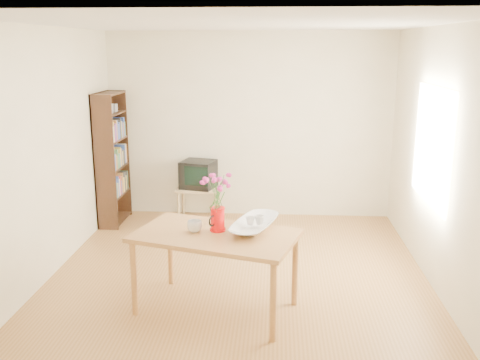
# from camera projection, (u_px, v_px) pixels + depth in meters

# --- Properties ---
(room) EXTENTS (4.50, 4.50, 4.50)m
(room) POSITION_uv_depth(u_px,v_px,m) (241.00, 158.00, 5.36)
(room) COLOR brown
(room) RESTS_ON ground
(table) EXTENTS (1.61, 1.20, 0.75)m
(table) POSITION_uv_depth(u_px,v_px,m) (216.00, 242.00, 4.85)
(table) COLOR #9B6635
(table) RESTS_ON ground
(tv_stand) EXTENTS (0.60, 0.45, 0.46)m
(tv_stand) POSITION_uv_depth(u_px,v_px,m) (199.00, 192.00, 7.54)
(tv_stand) COLOR tan
(tv_stand) RESTS_ON ground
(bookshelf) EXTENTS (0.28, 0.70, 1.80)m
(bookshelf) POSITION_uv_depth(u_px,v_px,m) (113.00, 163.00, 7.29)
(bookshelf) COLOR black
(bookshelf) RESTS_ON ground
(pitcher) EXTENTS (0.15, 0.21, 0.22)m
(pitcher) POSITION_uv_depth(u_px,v_px,m) (218.00, 220.00, 4.88)
(pitcher) COLOR red
(pitcher) RESTS_ON table
(flowers) EXTENTS (0.25, 0.25, 0.36)m
(flowers) POSITION_uv_depth(u_px,v_px,m) (217.00, 189.00, 4.81)
(flowers) COLOR #E936AB
(flowers) RESTS_ON pitcher
(mug) EXTENTS (0.17, 0.17, 0.11)m
(mug) POSITION_uv_depth(u_px,v_px,m) (195.00, 226.00, 4.86)
(mug) COLOR white
(mug) RESTS_ON table
(bowl) EXTENTS (0.62, 0.62, 0.46)m
(bowl) POSITION_uv_depth(u_px,v_px,m) (255.00, 205.00, 4.89)
(bowl) COLOR white
(bowl) RESTS_ON table
(teacup_a) EXTENTS (0.08, 0.08, 0.07)m
(teacup_a) POSITION_uv_depth(u_px,v_px,m) (250.00, 210.00, 4.91)
(teacup_a) COLOR white
(teacup_a) RESTS_ON bowl
(teacup_b) EXTENTS (0.09, 0.09, 0.07)m
(teacup_b) POSITION_uv_depth(u_px,v_px,m) (260.00, 209.00, 4.92)
(teacup_b) COLOR white
(teacup_b) RESTS_ON bowl
(television) EXTENTS (0.52, 0.50, 0.38)m
(television) POSITION_uv_depth(u_px,v_px,m) (199.00, 174.00, 7.48)
(television) COLOR black
(television) RESTS_ON tv_stand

